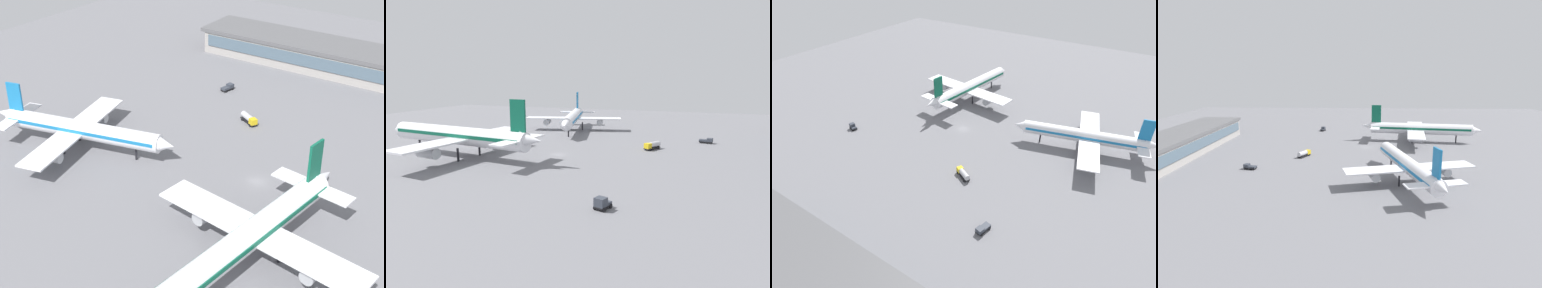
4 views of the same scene
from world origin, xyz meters
The scene contains 6 objects.
ground centered at (0.00, 0.00, 0.00)m, with size 288.00×288.00×0.00m, color slate.
terminal_building centered at (17.25, -77.94, 4.65)m, with size 89.51×20.21×9.11m.
airplane_at_gate centered at (-12.64, 25.32, 6.32)m, with size 46.14×57.13×17.40m.
airplane_taxiing centered at (45.28, 12.16, 5.71)m, with size 50.96×41.57×15.71m.
pushback_tractor centered at (34.05, -42.25, 0.97)m, with size 2.96×4.70×1.90m.
fuel_truck centered at (16.95, -25.73, 1.39)m, with size 6.41×4.79×2.50m.
Camera 1 is at (-51.27, 100.86, 72.12)m, focal length 52.64 mm.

